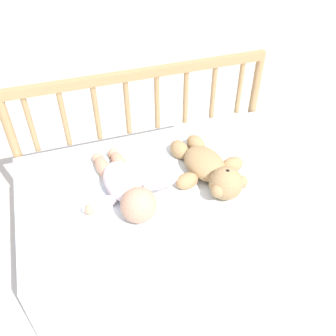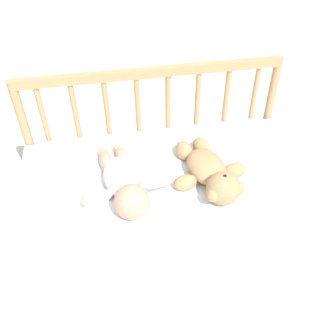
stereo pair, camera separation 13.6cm
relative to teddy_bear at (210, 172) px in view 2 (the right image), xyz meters
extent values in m
plane|color=silver|center=(-0.15, 0.04, -0.47)|extent=(12.00, 12.00, 0.00)
cube|color=silver|center=(-0.15, 0.04, -0.26)|extent=(1.10, 0.63, 0.43)
cylinder|color=tan|center=(-0.68, 0.37, -0.12)|extent=(0.04, 0.04, 0.71)
cylinder|color=tan|center=(0.38, 0.37, -0.12)|extent=(0.04, 0.04, 0.71)
cube|color=tan|center=(-0.15, 0.37, 0.22)|extent=(1.06, 0.03, 0.04)
cylinder|color=tan|center=(-0.60, 0.37, 0.08)|extent=(0.02, 0.02, 0.25)
cylinder|color=tan|center=(-0.47, 0.37, 0.08)|extent=(0.02, 0.02, 0.25)
cylinder|color=tan|center=(-0.34, 0.37, 0.08)|extent=(0.02, 0.02, 0.25)
cylinder|color=tan|center=(-0.21, 0.37, 0.08)|extent=(0.02, 0.02, 0.25)
cylinder|color=tan|center=(-0.09, 0.37, 0.08)|extent=(0.02, 0.02, 0.25)
cylinder|color=tan|center=(0.04, 0.37, 0.08)|extent=(0.02, 0.02, 0.25)
cylinder|color=tan|center=(0.17, 0.37, 0.08)|extent=(0.02, 0.02, 0.25)
cylinder|color=tan|center=(0.30, 0.37, 0.08)|extent=(0.02, 0.02, 0.25)
cube|color=white|center=(-0.18, 0.04, -0.04)|extent=(0.82, 0.53, 0.01)
ellipsoid|color=tan|center=(-0.01, 0.04, 0.00)|extent=(0.17, 0.21, 0.09)
sphere|color=tan|center=(0.02, -0.10, 0.01)|extent=(0.12, 0.12, 0.12)
sphere|color=beige|center=(0.02, -0.10, 0.05)|extent=(0.05, 0.05, 0.05)
sphere|color=black|center=(0.02, -0.10, 0.07)|extent=(0.02, 0.02, 0.02)
sphere|color=tan|center=(0.07, -0.12, 0.02)|extent=(0.05, 0.05, 0.05)
sphere|color=tan|center=(-0.03, -0.13, 0.02)|extent=(0.05, 0.05, 0.05)
ellipsoid|color=tan|center=(0.10, 0.01, -0.02)|extent=(0.10, 0.07, 0.06)
ellipsoid|color=tan|center=(-0.10, -0.02, -0.02)|extent=(0.10, 0.07, 0.06)
ellipsoid|color=tan|center=(0.01, 0.17, -0.01)|extent=(0.08, 0.11, 0.07)
ellipsoid|color=tan|center=(-0.06, 0.16, -0.01)|extent=(0.08, 0.11, 0.07)
ellipsoid|color=white|center=(-0.32, 0.04, 0.00)|extent=(0.16, 0.23, 0.09)
sphere|color=tan|center=(-0.30, -0.11, 0.01)|extent=(0.12, 0.12, 0.12)
ellipsoid|color=white|center=(-0.20, -0.05, 0.04)|extent=(0.14, 0.07, 0.05)
ellipsoid|color=white|center=(-0.42, -0.03, -0.02)|extent=(0.14, 0.07, 0.05)
sphere|color=tan|center=(-0.17, 0.00, -0.02)|extent=(0.04, 0.04, 0.04)
sphere|color=tan|center=(-0.45, -0.04, -0.02)|extent=(0.04, 0.04, 0.04)
ellipsoid|color=tan|center=(-0.31, 0.16, -0.02)|extent=(0.07, 0.14, 0.05)
ellipsoid|color=tan|center=(-0.37, 0.15, -0.02)|extent=(0.07, 0.14, 0.05)
sphere|color=tan|center=(-0.32, 0.23, -0.02)|extent=(0.04, 0.04, 0.04)
sphere|color=tan|center=(-0.38, 0.22, -0.02)|extent=(0.04, 0.04, 0.04)
camera|label=1|loc=(-0.47, -0.93, 0.91)|focal=40.00mm
camera|label=2|loc=(-0.34, -0.97, 0.91)|focal=40.00mm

